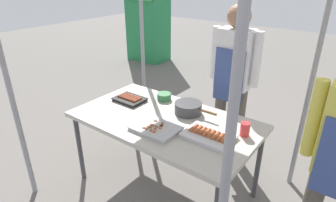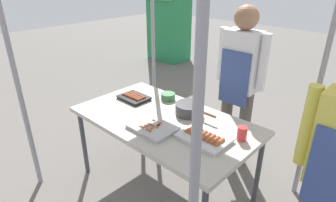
# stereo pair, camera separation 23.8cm
# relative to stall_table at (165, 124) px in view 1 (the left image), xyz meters

# --- Properties ---
(ground_plane) EXTENTS (18.00, 18.00, 0.00)m
(ground_plane) POSITION_rel_stall_table_xyz_m (0.00, 0.00, -0.70)
(ground_plane) COLOR #66605B
(stall_table) EXTENTS (1.60, 0.90, 0.75)m
(stall_table) POSITION_rel_stall_table_xyz_m (0.00, 0.00, 0.00)
(stall_table) COLOR #B7B2A8
(stall_table) RESTS_ON ground
(tray_grilled_sausages) EXTENTS (0.38, 0.27, 0.06)m
(tray_grilled_sausages) POSITION_rel_stall_table_xyz_m (0.46, -0.04, 0.07)
(tray_grilled_sausages) COLOR silver
(tray_grilled_sausages) RESTS_ON stall_table
(tray_meat_skewers) EXTENTS (0.38, 0.27, 0.04)m
(tray_meat_skewers) POSITION_rel_stall_table_xyz_m (0.06, -0.20, 0.07)
(tray_meat_skewers) COLOR #ADADB2
(tray_meat_skewers) RESTS_ON stall_table
(tray_pork_links) EXTENTS (0.30, 0.22, 0.05)m
(tray_pork_links) POSITION_rel_stall_table_xyz_m (-0.50, 0.08, 0.07)
(tray_pork_links) COLOR black
(tray_pork_links) RESTS_ON stall_table
(cooking_wok) EXTENTS (0.40, 0.24, 0.10)m
(cooking_wok) POSITION_rel_stall_table_xyz_m (0.11, 0.21, 0.11)
(cooking_wok) COLOR #38383A
(cooking_wok) RESTS_ON stall_table
(condiment_bowl) EXTENTS (0.14, 0.14, 0.07)m
(condiment_bowl) POSITION_rel_stall_table_xyz_m (-0.25, 0.31, 0.09)
(condiment_bowl) COLOR #33723F
(condiment_bowl) RESTS_ON stall_table
(drink_cup_near_edge) EXTENTS (0.07, 0.07, 0.11)m
(drink_cup_near_edge) POSITION_rel_stall_table_xyz_m (0.66, 0.16, 0.11)
(drink_cup_near_edge) COLOR red
(drink_cup_near_edge) RESTS_ON stall_table
(vendor_woman) EXTENTS (0.52, 0.23, 1.65)m
(vendor_woman) POSITION_rel_stall_table_xyz_m (0.23, 0.83, 0.28)
(vendor_woman) COLOR #595147
(vendor_woman) RESTS_ON ground
(neighbor_stall_left) EXTENTS (0.85, 0.61, 1.90)m
(neighbor_stall_left) POSITION_rel_stall_table_xyz_m (-2.95, 3.22, 0.26)
(neighbor_stall_left) COLOR #237F47
(neighbor_stall_left) RESTS_ON ground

